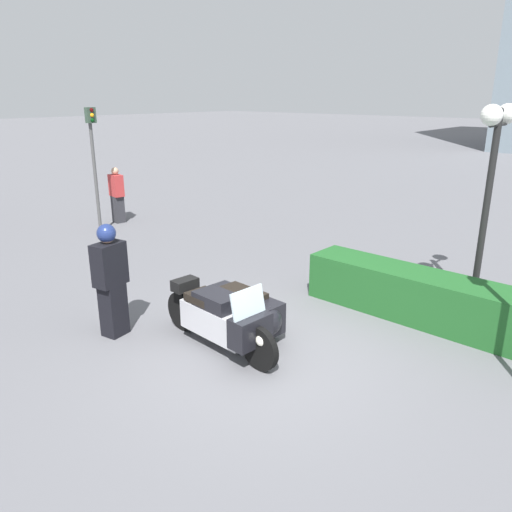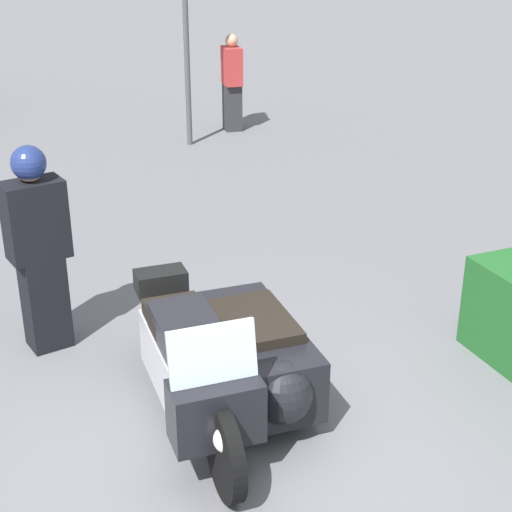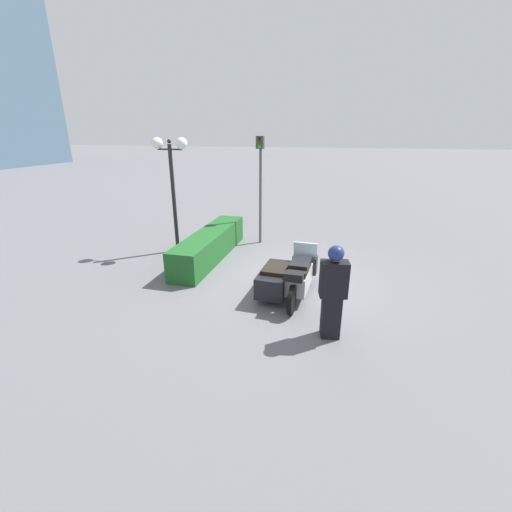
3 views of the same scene
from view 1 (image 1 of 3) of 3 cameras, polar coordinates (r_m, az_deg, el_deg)
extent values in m
plane|color=slate|center=(7.56, 0.62, -11.65)|extent=(160.00, 160.00, 0.00)
cylinder|color=black|center=(7.15, 0.41, -10.52)|extent=(0.66, 0.13, 0.66)
cylinder|color=black|center=(8.38, -8.45, -6.23)|extent=(0.66, 0.13, 0.66)
cylinder|color=black|center=(8.22, -2.17, -7.08)|extent=(0.52, 0.13, 0.51)
cube|color=#B7B7BC|center=(7.68, -4.42, -7.38)|extent=(1.29, 0.52, 0.45)
cube|color=black|center=(7.55, -4.48, -5.15)|extent=(0.72, 0.47, 0.24)
cube|color=black|center=(7.76, -5.87, -4.68)|extent=(0.53, 0.46, 0.12)
cube|color=black|center=(7.16, -0.65, -8.50)|extent=(0.35, 0.63, 0.44)
cube|color=silver|center=(7.02, -0.93, -5.34)|extent=(0.14, 0.60, 0.40)
sphere|color=white|center=(7.05, 0.68, -9.58)|extent=(0.18, 0.18, 0.18)
cube|color=black|center=(8.12, -1.90, -6.26)|extent=(1.47, 0.73, 0.50)
sphere|color=black|center=(7.71, 1.22, -7.42)|extent=(0.47, 0.48, 0.47)
cube|color=black|center=(8.00, -1.92, -4.37)|extent=(0.82, 0.60, 0.09)
cube|color=black|center=(8.10, -8.12, -3.24)|extent=(0.26, 0.42, 0.18)
cube|color=black|center=(8.40, -15.96, -5.90)|extent=(0.37, 0.40, 0.87)
cube|color=black|center=(8.13, -16.42, -0.90)|extent=(0.39, 0.55, 0.69)
sphere|color=tan|center=(8.00, -16.71, 2.22)|extent=(0.23, 0.23, 0.23)
sphere|color=navy|center=(7.99, -16.74, 2.50)|extent=(0.29, 0.29, 0.29)
cube|color=#1E5623|center=(9.02, 18.94, -4.60)|extent=(4.34, 0.84, 0.84)
cylinder|color=black|center=(9.72, 24.70, 4.24)|extent=(0.12, 0.12, 3.40)
cylinder|color=black|center=(9.52, 25.94, 13.31)|extent=(0.05, 0.81, 0.05)
sphere|color=white|center=(9.90, 26.79, 14.32)|extent=(0.35, 0.35, 0.35)
sphere|color=white|center=(9.13, 25.33, 14.36)|extent=(0.35, 0.35, 0.35)
sphere|color=black|center=(9.51, 26.14, 14.68)|extent=(0.12, 0.12, 0.12)
cylinder|color=#4C4C4C|center=(14.56, -17.86, 8.34)|extent=(0.09, 0.09, 3.01)
cube|color=#334738|center=(14.35, -18.40, 15.03)|extent=(0.15, 0.27, 0.40)
sphere|color=#410707|center=(14.29, -18.29, 15.56)|extent=(0.11, 0.11, 0.11)
sphere|color=orange|center=(14.30, -18.24, 15.04)|extent=(0.11, 0.11, 0.11)
sphere|color=#07350F|center=(14.30, -18.19, 14.52)|extent=(0.11, 0.11, 0.11)
cube|color=#2D2D33|center=(15.79, -15.48, 5.18)|extent=(0.37, 0.33, 0.81)
cube|color=#B23333|center=(15.66, -15.70, 7.77)|extent=(0.51, 0.35, 0.64)
sphere|color=tan|center=(15.59, -15.83, 9.33)|extent=(0.22, 0.22, 0.22)
camera|label=2|loc=(3.26, 38.99, 11.76)|focal=55.00mm
camera|label=3|loc=(13.17, -31.99, 15.54)|focal=24.00mm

